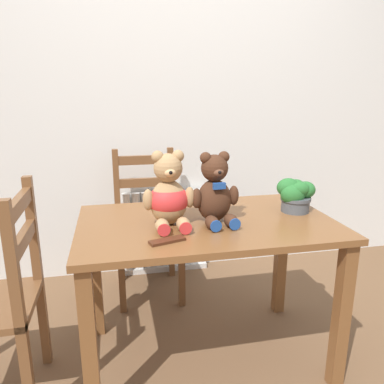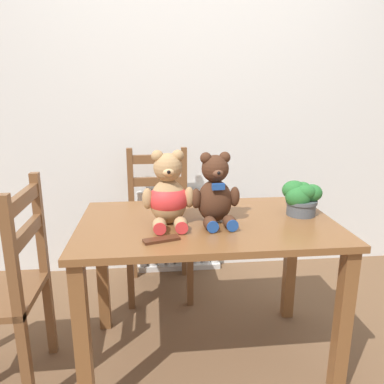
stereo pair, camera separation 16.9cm
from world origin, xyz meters
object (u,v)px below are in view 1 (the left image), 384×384
teddy_bear_left (169,196)px  wooden_chair_behind (147,226)px  teddy_bear_right (215,192)px  potted_plant (295,194)px  chocolate_bar (167,241)px

teddy_bear_left → wooden_chair_behind: bearing=-88.0°
teddy_bear_left → teddy_bear_right: (0.21, -0.00, 0.01)m
wooden_chair_behind → teddy_bear_left: 0.89m
potted_plant → chocolate_bar: (-0.69, -0.26, -0.08)m
teddy_bear_left → chocolate_bar: teddy_bear_left is taller
wooden_chair_behind → teddy_bear_right: size_ratio=2.94×
wooden_chair_behind → teddy_bear_left: size_ratio=2.83×
teddy_bear_left → potted_plant: teddy_bear_left is taller
wooden_chair_behind → teddy_bear_right: 0.93m
potted_plant → wooden_chair_behind: bearing=133.5°
teddy_bear_left → potted_plant: bearing=-175.5°
potted_plant → chocolate_bar: 0.74m
teddy_bear_left → teddy_bear_right: bearing=178.3°
wooden_chair_behind → chocolate_bar: (-0.00, -0.98, 0.30)m
potted_plant → chocolate_bar: size_ratio=1.27×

